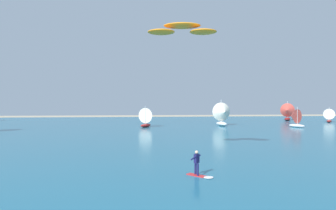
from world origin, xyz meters
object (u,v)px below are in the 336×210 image
(sailboat_trailing, at_px, (147,117))
(sailboat_anchored_offshore, at_px, (223,114))
(kitesurfer, at_px, (199,167))
(sailboat_mid_right, at_px, (294,118))
(sailboat_far_left, at_px, (287,112))
(sailboat_outermost, at_px, (329,115))
(kite, at_px, (182,29))

(sailboat_trailing, bearing_deg, sailboat_anchored_offshore, 2.91)
(kitesurfer, distance_m, sailboat_trailing, 40.37)
(kitesurfer, xyz_separation_m, sailboat_anchored_offshore, (13.52, 41.08, 1.89))
(sailboat_mid_right, bearing_deg, sailboat_far_left, 65.93)
(sailboat_trailing, bearing_deg, sailboat_outermost, 12.27)
(sailboat_far_left, bearing_deg, sailboat_trailing, -156.06)
(sailboat_far_left, height_order, sailboat_outermost, sailboat_far_left)
(kite, relative_size, sailboat_outermost, 1.69)
(kitesurfer, xyz_separation_m, sailboat_mid_right, (26.80, 36.86, 1.23))
(kite, height_order, sailboat_trailing, kite)
(kitesurfer, relative_size, sailboat_far_left, 0.35)
(kitesurfer, relative_size, sailboat_outermost, 0.49)
(sailboat_mid_right, xyz_separation_m, sailboat_far_left, (9.08, 20.31, 0.55))
(sailboat_far_left, bearing_deg, sailboat_mid_right, -114.07)
(kitesurfer, height_order, sailboat_outermost, sailboat_outermost)
(kite, xyz_separation_m, sailboat_outermost, (43.22, 43.41, -9.61))
(sailboat_mid_right, height_order, sailboat_trailing, sailboat_trailing)
(kitesurfer, height_order, sailboat_mid_right, sailboat_mid_right)
(sailboat_trailing, height_order, sailboat_outermost, sailboat_trailing)
(kitesurfer, xyz_separation_m, sailboat_trailing, (-2.15, 40.29, 1.34))
(sailboat_trailing, bearing_deg, sailboat_far_left, 23.94)
(sailboat_outermost, bearing_deg, sailboat_anchored_offshore, -162.99)
(sailboat_anchored_offshore, relative_size, sailboat_trailing, 1.28)
(sailboat_mid_right, xyz_separation_m, sailboat_anchored_offshore, (-13.27, 4.23, 0.66))
(sailboat_trailing, distance_m, sailboat_far_left, 41.61)
(sailboat_outermost, bearing_deg, kitesurfer, -130.69)
(sailboat_anchored_offshore, bearing_deg, kitesurfer, -108.22)
(sailboat_mid_right, relative_size, sailboat_anchored_offshore, 0.74)
(kitesurfer, xyz_separation_m, sailboat_outermost, (43.10, 50.13, 1.09))
(kite, distance_m, sailboat_outermost, 62.01)
(kite, xyz_separation_m, sailboat_mid_right, (26.92, 30.14, -9.47))
(kitesurfer, distance_m, sailboat_mid_right, 45.58)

